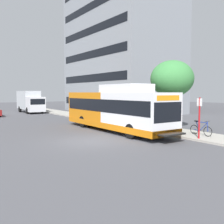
{
  "coord_description": "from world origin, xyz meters",
  "views": [
    {
      "loc": [
        -7.8,
        -14.1,
        3.07
      ],
      "look_at": [
        2.89,
        1.85,
        1.6
      ],
      "focal_mm": 41.65,
      "sensor_mm": 36.0,
      "label": 1
    }
  ],
  "objects_px": {
    "bus_stop_sign_pole": "(199,115)",
    "bicycle_parked": "(201,129)",
    "street_tree_near_stop": "(172,79)",
    "box_truck_background": "(30,101)",
    "transit_bus": "(115,109)"
  },
  "relations": [
    {
      "from": "bicycle_parked",
      "to": "street_tree_near_stop",
      "type": "relative_size",
      "value": 0.32
    },
    {
      "from": "street_tree_near_stop",
      "to": "bicycle_parked",
      "type": "bearing_deg",
      "value": -107.08
    },
    {
      "from": "bicycle_parked",
      "to": "street_tree_near_stop",
      "type": "bearing_deg",
      "value": 72.92
    },
    {
      "from": "bicycle_parked",
      "to": "box_truck_background",
      "type": "bearing_deg",
      "value": 96.58
    },
    {
      "from": "bicycle_parked",
      "to": "transit_bus",
      "type": "bearing_deg",
      "value": 118.92
    },
    {
      "from": "bus_stop_sign_pole",
      "to": "street_tree_near_stop",
      "type": "bearing_deg",
      "value": 63.02
    },
    {
      "from": "bicycle_parked",
      "to": "box_truck_background",
      "type": "height_order",
      "value": "box_truck_background"
    },
    {
      "from": "bicycle_parked",
      "to": "box_truck_background",
      "type": "relative_size",
      "value": 0.25
    },
    {
      "from": "bus_stop_sign_pole",
      "to": "street_tree_near_stop",
      "type": "relative_size",
      "value": 0.47
    },
    {
      "from": "bicycle_parked",
      "to": "box_truck_background",
      "type": "xyz_separation_m",
      "value": [
        -3.25,
        28.16,
        1.18
      ]
    },
    {
      "from": "transit_bus",
      "to": "bus_stop_sign_pole",
      "type": "height_order",
      "value": "transit_bus"
    },
    {
      "from": "bus_stop_sign_pole",
      "to": "bicycle_parked",
      "type": "xyz_separation_m",
      "value": [
        1.13,
        0.71,
        -1.09
      ]
    },
    {
      "from": "street_tree_near_stop",
      "to": "box_truck_background",
      "type": "bearing_deg",
      "value": 100.28
    },
    {
      "from": "bicycle_parked",
      "to": "street_tree_near_stop",
      "type": "distance_m",
      "value": 5.36
    },
    {
      "from": "bus_stop_sign_pole",
      "to": "box_truck_background",
      "type": "distance_m",
      "value": 28.95
    }
  ]
}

